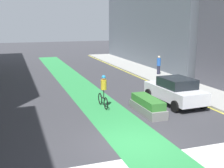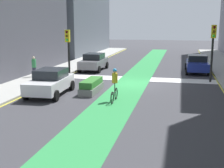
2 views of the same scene
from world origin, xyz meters
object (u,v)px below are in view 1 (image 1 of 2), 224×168
car_white_right_far (175,90)px  cyclist_in_lane (103,91)px  pedestrian_sidewalk_right_b (159,65)px  median_planter (148,106)px

car_white_right_far → cyclist_in_lane: size_ratio=2.30×
car_white_right_far → pedestrian_sidewalk_right_b: (3.38, 8.39, 0.18)m
cyclist_in_lane → median_planter: (1.89, -1.79, -0.57)m
car_white_right_far → pedestrian_sidewalk_right_b: 9.05m
car_white_right_far → pedestrian_sidewalk_right_b: bearing=68.1°
pedestrian_sidewalk_right_b → median_planter: (-5.68, -9.49, -0.58)m
pedestrian_sidewalk_right_b → car_white_right_far: bearing=-111.9°
car_white_right_far → median_planter: size_ratio=1.50×
cyclist_in_lane → median_planter: 2.66m
cyclist_in_lane → pedestrian_sidewalk_right_b: cyclist_in_lane is taller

